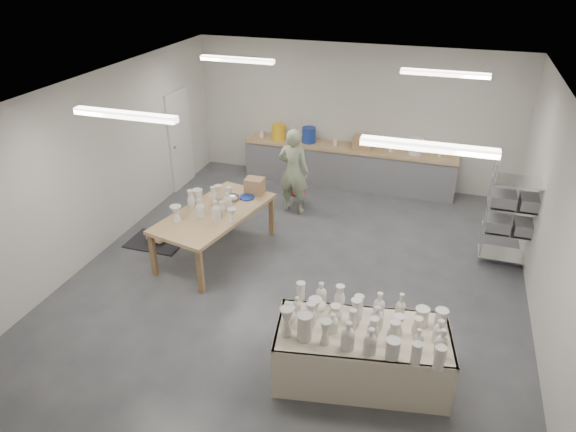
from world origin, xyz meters
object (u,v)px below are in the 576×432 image
(work_table, at_px, (217,209))
(drying_table, at_px, (361,350))
(potter, at_px, (293,171))
(red_stool, at_px, (297,194))

(work_table, bearing_deg, drying_table, -24.82)
(potter, height_order, red_stool, potter)
(drying_table, xyz_separation_m, potter, (-2.11, 4.03, 0.43))
(potter, xyz_separation_m, red_stool, (0.00, 0.27, -0.61))
(red_stool, bearing_deg, potter, -90.00)
(potter, bearing_deg, drying_table, 122.42)
(work_table, bearing_deg, red_stool, 82.42)
(potter, relative_size, red_stool, 4.90)
(work_table, relative_size, red_stool, 6.76)
(drying_table, bearing_deg, work_table, 132.69)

